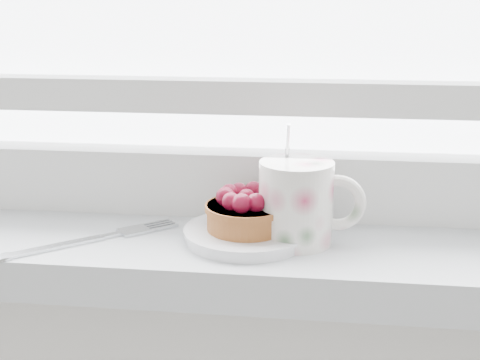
% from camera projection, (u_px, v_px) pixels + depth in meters
% --- Properties ---
extents(saucer, '(0.12, 0.12, 0.01)m').
position_uv_depth(saucer, '(246.00, 234.00, 0.66)').
color(saucer, white).
rests_on(saucer, windowsill).
extents(raspberry_tart, '(0.08, 0.08, 0.04)m').
position_uv_depth(raspberry_tart, '(246.00, 210.00, 0.65)').
color(raspberry_tart, brown).
rests_on(raspberry_tart, saucer).
extents(floral_mug, '(0.10, 0.07, 0.12)m').
position_uv_depth(floral_mug, '(299.00, 201.00, 0.64)').
color(floral_mug, silver).
rests_on(floral_mug, windowsill).
extents(fork, '(0.16, 0.14, 0.00)m').
position_uv_depth(fork, '(87.00, 240.00, 0.66)').
color(fork, silver).
rests_on(fork, windowsill).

